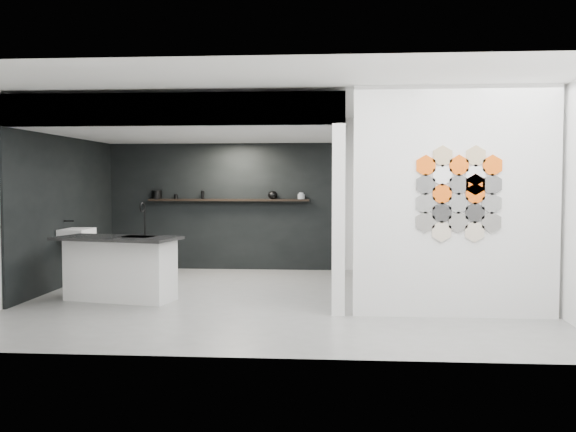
# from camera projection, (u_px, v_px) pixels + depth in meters

# --- Properties ---
(floor) EXTENTS (7.00, 6.00, 0.01)m
(floor) POSITION_uv_depth(u_px,v_px,m) (279.00, 299.00, 8.98)
(floor) COLOR slate
(partition_panel) EXTENTS (2.45, 0.15, 2.80)m
(partition_panel) POSITION_uv_depth(u_px,v_px,m) (455.00, 202.00, 7.74)
(partition_panel) COLOR silver
(partition_panel) RESTS_ON floor
(bay_clad_back) EXTENTS (4.40, 0.04, 2.35)m
(bay_clad_back) POSITION_uv_depth(u_px,v_px,m) (224.00, 207.00, 11.97)
(bay_clad_back) COLOR black
(bay_clad_back) RESTS_ON floor
(bay_clad_left) EXTENTS (0.04, 4.00, 2.35)m
(bay_clad_left) POSITION_uv_depth(u_px,v_px,m) (67.00, 211.00, 10.18)
(bay_clad_left) COLOR black
(bay_clad_left) RESTS_ON floor
(bulkhead) EXTENTS (4.40, 4.00, 0.40)m
(bulkhead) POSITION_uv_depth(u_px,v_px,m) (201.00, 123.00, 9.94)
(bulkhead) COLOR silver
(bulkhead) RESTS_ON corner_column
(corner_column) EXTENTS (0.16, 0.16, 2.35)m
(corner_column) POSITION_uv_depth(u_px,v_px,m) (338.00, 220.00, 7.86)
(corner_column) COLOR silver
(corner_column) RESTS_ON floor
(fascia_beam) EXTENTS (4.40, 0.16, 0.40)m
(fascia_beam) POSITION_uv_depth(u_px,v_px,m) (169.00, 109.00, 8.02)
(fascia_beam) COLOR silver
(fascia_beam) RESTS_ON corner_column
(wall_basin) EXTENTS (0.40, 0.60, 0.12)m
(wall_basin) POSITION_uv_depth(u_px,v_px,m) (77.00, 233.00, 9.98)
(wall_basin) COLOR silver
(wall_basin) RESTS_ON bay_clad_left
(display_shelf) EXTENTS (3.00, 0.15, 0.04)m
(display_shelf) POSITION_uv_depth(u_px,v_px,m) (228.00, 200.00, 11.85)
(display_shelf) COLOR black
(display_shelf) RESTS_ON bay_clad_back
(kitchen_island) EXTENTS (1.80, 1.09, 1.35)m
(kitchen_island) POSITION_uv_depth(u_px,v_px,m) (120.00, 267.00, 8.87)
(kitchen_island) COLOR silver
(kitchen_island) RESTS_ON floor
(stockpot) EXTENTS (0.20, 0.20, 0.16)m
(stockpot) POSITION_uv_depth(u_px,v_px,m) (157.00, 195.00, 11.95)
(stockpot) COLOR black
(stockpot) RESTS_ON display_shelf
(kettle) EXTENTS (0.21, 0.21, 0.15)m
(kettle) POSITION_uv_depth(u_px,v_px,m) (273.00, 195.00, 11.79)
(kettle) COLOR black
(kettle) RESTS_ON display_shelf
(glass_bowl) EXTENTS (0.14, 0.14, 0.09)m
(glass_bowl) POSITION_uv_depth(u_px,v_px,m) (301.00, 197.00, 11.75)
(glass_bowl) COLOR gray
(glass_bowl) RESTS_ON display_shelf
(glass_vase) EXTENTS (0.11, 0.11, 0.12)m
(glass_vase) POSITION_uv_depth(u_px,v_px,m) (301.00, 196.00, 11.75)
(glass_vase) COLOR gray
(glass_vase) RESTS_ON display_shelf
(bottle_dark) EXTENTS (0.06, 0.06, 0.15)m
(bottle_dark) POSITION_uv_depth(u_px,v_px,m) (203.00, 195.00, 11.89)
(bottle_dark) COLOR black
(bottle_dark) RESTS_ON display_shelf
(utensil_cup) EXTENTS (0.09, 0.09, 0.09)m
(utensil_cup) POSITION_uv_depth(u_px,v_px,m) (176.00, 196.00, 11.93)
(utensil_cup) COLOR black
(utensil_cup) RESTS_ON display_shelf
(hex_tile_cluster) EXTENTS (1.04, 0.02, 1.16)m
(hex_tile_cluster) POSITION_uv_depth(u_px,v_px,m) (459.00, 193.00, 7.65)
(hex_tile_cluster) COLOR #66635E
(hex_tile_cluster) RESTS_ON partition_panel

